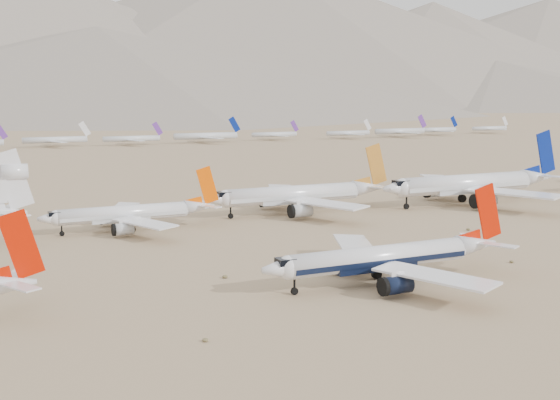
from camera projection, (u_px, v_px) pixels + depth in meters
ground at (413, 279)px, 125.25m from camera, size 7000.00×7000.00×0.00m
main_airliner at (389, 257)px, 122.22m from camera, size 46.38×45.31×16.37m
row2_navy_widebody at (473, 184)px, 208.39m from camera, size 60.19×58.86×21.41m
row2_gold_tail at (300, 194)px, 192.29m from camera, size 52.02×50.87×18.52m
row2_orange_tail at (131, 213)px, 168.38m from camera, size 41.34×40.44×14.75m
distant_storage_row at (131, 138)px, 437.36m from camera, size 605.75×54.65×15.62m
mountain_range at (16, 22)px, 1603.53m from camera, size 7354.00×3024.00×470.00m
foothills at (301, 74)px, 1320.23m from camera, size 4637.50×1395.00×155.00m
desert_scrub at (330, 348)px, 90.65m from camera, size 206.06×121.67×0.63m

